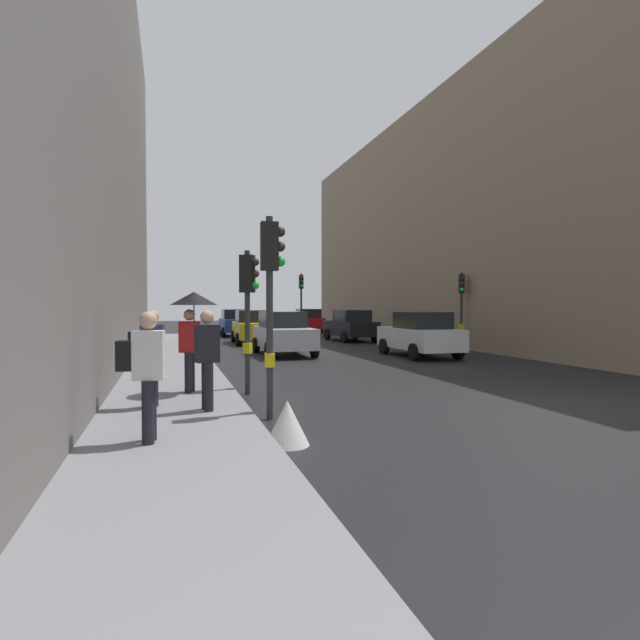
{
  "coord_description": "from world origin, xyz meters",
  "views": [
    {
      "loc": [
        -7.12,
        -8.22,
        2.01
      ],
      "look_at": [
        -2.57,
        6.81,
        1.55
      ],
      "focal_mm": 28.07,
      "sensor_mm": 36.0,
      "label": 1
    }
  ],
  "objects_px": {
    "pedestrian_in_dark_coat": "(207,355)",
    "traffic_light_mid_street": "(462,297)",
    "pedestrian_with_black_backpack": "(145,368)",
    "traffic_light_near_left": "(271,280)",
    "car_yellow_taxi": "(253,327)",
    "traffic_light_far_median": "(301,294)",
    "car_dark_suv": "(351,325)",
    "traffic_light_near_right": "(248,295)",
    "pedestrian_with_umbrella": "(193,313)",
    "car_red_sedan": "(308,321)",
    "car_silver_hatchback": "(283,333)",
    "warning_sign_triangle": "(287,423)",
    "car_white_compact": "(420,334)",
    "car_blue_van": "(235,323)",
    "pedestrian_with_grey_backpack": "(150,352)"
  },
  "relations": [
    {
      "from": "pedestrian_in_dark_coat",
      "to": "traffic_light_mid_street",
      "type": "bearing_deg",
      "value": 41.67
    },
    {
      "from": "pedestrian_with_black_backpack",
      "to": "traffic_light_near_left",
      "type": "bearing_deg",
      "value": 37.18
    },
    {
      "from": "car_yellow_taxi",
      "to": "pedestrian_in_dark_coat",
      "type": "bearing_deg",
      "value": -101.7
    },
    {
      "from": "traffic_light_far_median",
      "to": "car_yellow_taxi",
      "type": "distance_m",
      "value": 5.55
    },
    {
      "from": "traffic_light_far_median",
      "to": "car_dark_suv",
      "type": "height_order",
      "value": "traffic_light_far_median"
    },
    {
      "from": "traffic_light_near_right",
      "to": "pedestrian_with_umbrella",
      "type": "height_order",
      "value": "traffic_light_near_right"
    },
    {
      "from": "traffic_light_far_median",
      "to": "car_red_sedan",
      "type": "xyz_separation_m",
      "value": [
        2.15,
        6.23,
        -1.88
      ]
    },
    {
      "from": "traffic_light_near_right",
      "to": "traffic_light_mid_street",
      "type": "xyz_separation_m",
      "value": [
        10.82,
        8.34,
        0.18
      ]
    },
    {
      "from": "car_silver_hatchback",
      "to": "warning_sign_triangle",
      "type": "height_order",
      "value": "car_silver_hatchback"
    },
    {
      "from": "traffic_light_near_right",
      "to": "pedestrian_with_black_backpack",
      "type": "xyz_separation_m",
      "value": [
        -2.02,
        -4.12,
        -1.07
      ]
    },
    {
      "from": "traffic_light_near_left",
      "to": "car_dark_suv",
      "type": "distance_m",
      "value": 19.87
    },
    {
      "from": "car_white_compact",
      "to": "warning_sign_triangle",
      "type": "height_order",
      "value": "car_white_compact"
    },
    {
      "from": "traffic_light_near_left",
      "to": "warning_sign_triangle",
      "type": "bearing_deg",
      "value": -93.34
    },
    {
      "from": "pedestrian_with_black_backpack",
      "to": "warning_sign_triangle",
      "type": "bearing_deg",
      "value": -4.06
    },
    {
      "from": "pedestrian_with_umbrella",
      "to": "pedestrian_with_black_backpack",
      "type": "relative_size",
      "value": 1.21
    },
    {
      "from": "traffic_light_near_right",
      "to": "car_white_compact",
      "type": "distance_m",
      "value": 10.13
    },
    {
      "from": "pedestrian_with_black_backpack",
      "to": "pedestrian_in_dark_coat",
      "type": "relative_size",
      "value": 1.0
    },
    {
      "from": "car_silver_hatchback",
      "to": "pedestrian_with_umbrella",
      "type": "bearing_deg",
      "value": -113.99
    },
    {
      "from": "traffic_light_far_median",
      "to": "pedestrian_with_umbrella",
      "type": "distance_m",
      "value": 20.55
    },
    {
      "from": "traffic_light_far_median",
      "to": "traffic_light_near_right",
      "type": "xyz_separation_m",
      "value": [
        -6.18,
        -18.88,
        -0.52
      ]
    },
    {
      "from": "traffic_light_near_right",
      "to": "traffic_light_far_median",
      "type": "bearing_deg",
      "value": 71.88
    },
    {
      "from": "traffic_light_near_left",
      "to": "car_yellow_taxi",
      "type": "bearing_deg",
      "value": 81.89
    },
    {
      "from": "car_blue_van",
      "to": "pedestrian_with_black_backpack",
      "type": "height_order",
      "value": "pedestrian_with_black_backpack"
    },
    {
      "from": "car_silver_hatchback",
      "to": "pedestrian_in_dark_coat",
      "type": "distance_m",
      "value": 11.59
    },
    {
      "from": "traffic_light_mid_street",
      "to": "car_blue_van",
      "type": "xyz_separation_m",
      "value": [
        -8.34,
        13.62,
        -1.54
      ]
    },
    {
      "from": "traffic_light_near_left",
      "to": "car_white_compact",
      "type": "relative_size",
      "value": 0.85
    },
    {
      "from": "car_blue_van",
      "to": "warning_sign_triangle",
      "type": "distance_m",
      "value": 26.36
    },
    {
      "from": "warning_sign_triangle",
      "to": "traffic_light_mid_street",
      "type": "bearing_deg",
      "value": 49.09
    },
    {
      "from": "pedestrian_with_umbrella",
      "to": "traffic_light_near_right",
      "type": "bearing_deg",
      "value": 11.97
    },
    {
      "from": "traffic_light_far_median",
      "to": "pedestrian_with_umbrella",
      "type": "bearing_deg",
      "value": -111.16
    },
    {
      "from": "traffic_light_mid_street",
      "to": "warning_sign_triangle",
      "type": "height_order",
      "value": "traffic_light_mid_street"
    },
    {
      "from": "car_white_compact",
      "to": "pedestrian_with_grey_backpack",
      "type": "xyz_separation_m",
      "value": [
        -9.78,
        -8.09,
        0.29
      ]
    },
    {
      "from": "traffic_light_far_median",
      "to": "traffic_light_near_left",
      "type": "xyz_separation_m",
      "value": [
        -6.18,
        -21.47,
        -0.3
      ]
    },
    {
      "from": "traffic_light_far_median",
      "to": "traffic_light_mid_street",
      "type": "height_order",
      "value": "traffic_light_far_median"
    },
    {
      "from": "traffic_light_far_median",
      "to": "pedestrian_in_dark_coat",
      "type": "bearing_deg",
      "value": -108.94
    },
    {
      "from": "car_dark_suv",
      "to": "pedestrian_in_dark_coat",
      "type": "xyz_separation_m",
      "value": [
        -9.26,
        -17.7,
        0.25
      ]
    },
    {
      "from": "warning_sign_triangle",
      "to": "traffic_light_far_median",
      "type": "bearing_deg",
      "value": 74.83
    },
    {
      "from": "car_red_sedan",
      "to": "pedestrian_with_grey_backpack",
      "type": "bearing_deg",
      "value": -111.17
    },
    {
      "from": "traffic_light_far_median",
      "to": "car_blue_van",
      "type": "distance_m",
      "value": 5.16
    },
    {
      "from": "pedestrian_with_grey_backpack",
      "to": "traffic_light_far_median",
      "type": "bearing_deg",
      "value": 68.2
    },
    {
      "from": "car_yellow_taxi",
      "to": "traffic_light_far_median",
      "type": "bearing_deg",
      "value": 45.7
    },
    {
      "from": "car_blue_van",
      "to": "pedestrian_in_dark_coat",
      "type": "relative_size",
      "value": 2.38
    },
    {
      "from": "pedestrian_with_umbrella",
      "to": "pedestrian_with_black_backpack",
      "type": "xyz_separation_m",
      "value": [
        -0.79,
        -3.86,
        -0.68
      ]
    },
    {
      "from": "traffic_light_mid_street",
      "to": "traffic_light_far_median",
      "type": "bearing_deg",
      "value": 113.79
    },
    {
      "from": "traffic_light_mid_street",
      "to": "traffic_light_near_left",
      "type": "bearing_deg",
      "value": -134.72
    },
    {
      "from": "traffic_light_near_right",
      "to": "car_white_compact",
      "type": "relative_size",
      "value": 0.77
    },
    {
      "from": "traffic_light_near_left",
      "to": "traffic_light_mid_street",
      "type": "xyz_separation_m",
      "value": [
        10.82,
        10.93,
        -0.04
      ]
    },
    {
      "from": "traffic_light_near_right",
      "to": "car_silver_hatchback",
      "type": "height_order",
      "value": "traffic_light_near_right"
    },
    {
      "from": "traffic_light_far_median",
      "to": "car_white_compact",
      "type": "distance_m",
      "value": 12.7
    },
    {
      "from": "car_yellow_taxi",
      "to": "car_red_sedan",
      "type": "distance_m",
      "value": 11.53
    }
  ]
}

